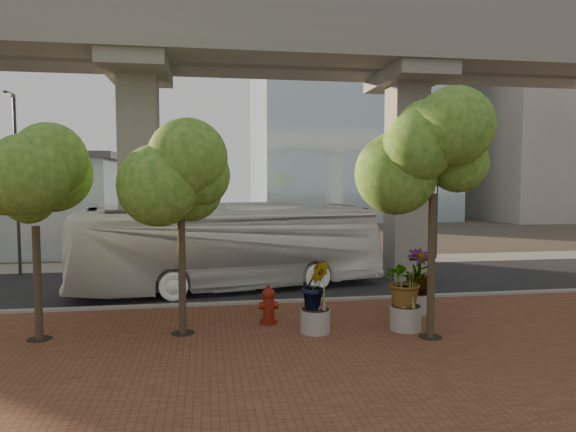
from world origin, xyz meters
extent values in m
plane|color=#383329|center=(0.00, 0.00, 0.00)|extent=(160.00, 160.00, 0.00)
cube|color=brown|center=(0.00, -8.00, 0.03)|extent=(70.00, 13.00, 0.06)
cube|color=black|center=(0.00, 2.00, 0.02)|extent=(90.00, 8.00, 0.04)
cube|color=gray|center=(0.00, -2.00, 0.08)|extent=(70.00, 0.25, 0.16)
cube|color=gray|center=(0.00, 7.50, 0.03)|extent=(90.00, 3.00, 0.06)
cube|color=gray|center=(0.00, 0.40, 10.50)|extent=(72.00, 2.40, 1.80)
cube|color=gray|center=(0.00, 3.60, 10.50)|extent=(72.00, 2.40, 1.80)
cube|color=gray|center=(0.00, 4.70, 11.90)|extent=(72.00, 0.12, 1.00)
cube|color=#A9A598|center=(38.00, 36.00, 12.00)|extent=(18.00, 16.00, 24.00)
imported|color=white|center=(-2.24, 0.80, 1.81)|extent=(13.31, 5.29, 3.62)
cylinder|color=maroon|center=(-1.26, -4.69, 0.12)|extent=(0.55, 0.55, 0.12)
cylinder|color=maroon|center=(-1.26, -4.69, 0.56)|extent=(0.37, 0.37, 0.88)
sphere|color=maroon|center=(-1.26, -4.69, 1.00)|extent=(0.43, 0.43, 0.43)
cylinder|color=maroon|center=(-1.26, -4.69, 1.20)|extent=(0.12, 0.12, 0.15)
cylinder|color=maroon|center=(-1.26, -4.69, 0.64)|extent=(0.61, 0.24, 0.24)
cylinder|color=#A39C93|center=(2.80, -6.06, 0.43)|extent=(0.95, 0.95, 0.74)
imported|color=#316019|center=(2.80, -6.06, 1.59)|extent=(2.11, 2.11, 1.58)
cylinder|color=#9F9890|center=(4.02, -4.15, 0.39)|extent=(0.84, 0.84, 0.65)
imported|color=#316019|center=(4.02, -4.15, 1.49)|extent=(2.06, 2.06, 1.54)
cylinder|color=#A8A598|center=(0.01, -5.88, 0.41)|extent=(0.90, 0.90, 0.70)
imported|color=#316019|center=(0.01, -5.88, 1.51)|extent=(2.00, 2.00, 1.50)
cylinder|color=#4F402D|center=(-7.99, -5.30, 1.70)|extent=(0.22, 0.22, 3.28)
cylinder|color=black|center=(-7.99, -5.30, 0.07)|extent=(0.70, 0.70, 0.01)
cylinder|color=#4F402D|center=(-3.93, -5.36, 1.78)|extent=(0.22, 0.22, 3.45)
cylinder|color=black|center=(-3.93, -5.36, 0.07)|extent=(0.70, 0.70, 0.01)
cylinder|color=#4F402D|center=(3.23, -6.87, 2.16)|extent=(0.22, 0.22, 4.20)
cylinder|color=black|center=(3.23, -6.87, 0.07)|extent=(0.70, 0.70, 0.01)
cylinder|color=#2E2E33|center=(-12.19, 5.71, 4.33)|extent=(0.15, 0.15, 8.59)
cube|color=#2E2E33|center=(-12.19, 5.17, 8.63)|extent=(0.16, 1.07, 0.16)
cube|color=silver|center=(-12.19, 4.63, 8.52)|extent=(0.43, 0.21, 0.13)
cylinder|color=#28292D|center=(10.13, 7.50, 3.71)|extent=(0.13, 0.13, 7.33)
cube|color=#28292D|center=(10.13, 7.04, 7.37)|extent=(0.14, 0.92, 0.14)
cube|color=silver|center=(10.13, 6.58, 7.28)|extent=(0.37, 0.18, 0.11)
camera|label=1|loc=(-3.18, -20.74, 4.64)|focal=32.00mm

